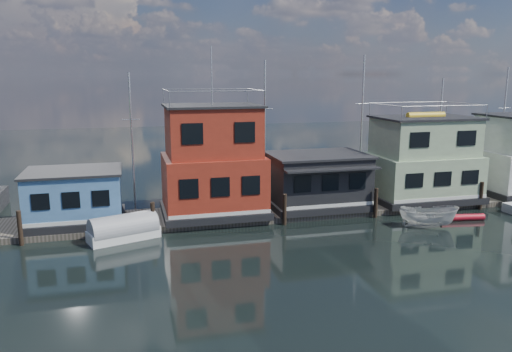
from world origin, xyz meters
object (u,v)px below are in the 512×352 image
object	(u,v)px
houseboat_blue	(75,197)
houseboat_dark	(317,180)
red_kayak	(463,217)
tarp_runabout	(124,230)
motorboat	(428,216)
houseboat_red	(213,163)
houseboat_green	(423,161)

from	to	relation	value
houseboat_blue	houseboat_dark	world-z (taller)	houseboat_dark
houseboat_blue	red_kayak	bearing A→B (deg)	-10.72
tarp_runabout	red_kayak	distance (m)	23.69
houseboat_dark	motorboat	size ratio (longest dim) A/B	1.87
houseboat_red	motorboat	xyz separation A→B (m)	(13.92, -5.80, -3.34)
houseboat_green	red_kayak	distance (m)	6.05
houseboat_green	motorboat	size ratio (longest dim) A/B	2.13
houseboat_red	tarp_runabout	world-z (taller)	houseboat_red
tarp_runabout	motorboat	bearing A→B (deg)	-26.19
houseboat_red	houseboat_green	xyz separation A→B (m)	(17.00, 0.00, -0.55)
houseboat_red	tarp_runabout	size ratio (longest dim) A/B	2.53
houseboat_red	houseboat_dark	size ratio (longest dim) A/B	1.60
houseboat_dark	houseboat_green	xyz separation A→B (m)	(9.00, 0.02, 1.13)
houseboat_blue	tarp_runabout	bearing A→B (deg)	-46.44
houseboat_blue	tarp_runabout	size ratio (longest dim) A/B	1.37
tarp_runabout	motorboat	size ratio (longest dim) A/B	1.19
houseboat_green	houseboat_blue	bearing A→B (deg)	-180.00
houseboat_red	houseboat_dark	bearing A→B (deg)	-0.14
houseboat_red	red_kayak	distance (m)	18.37
tarp_runabout	motorboat	xyz separation A→B (m)	(20.30, -2.52, 0.10)
houseboat_red	red_kayak	size ratio (longest dim) A/B	3.69
houseboat_dark	tarp_runabout	distance (m)	14.85
motorboat	red_kayak	bearing A→B (deg)	-55.55
motorboat	houseboat_blue	bearing A→B (deg)	97.95
red_kayak	houseboat_green	bearing A→B (deg)	101.12
houseboat_blue	houseboat_green	distance (m)	26.53
houseboat_dark	houseboat_green	size ratio (longest dim) A/B	0.88
houseboat_blue	houseboat_red	xyz separation A→B (m)	(9.50, 0.00, 1.90)
houseboat_dark	motorboat	xyz separation A→B (m)	(5.92, -5.78, -1.65)
houseboat_green	tarp_runabout	xyz separation A→B (m)	(-23.38, -3.28, -2.89)
houseboat_green	motorboat	distance (m)	7.14
houseboat_green	houseboat_red	bearing A→B (deg)	-180.00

